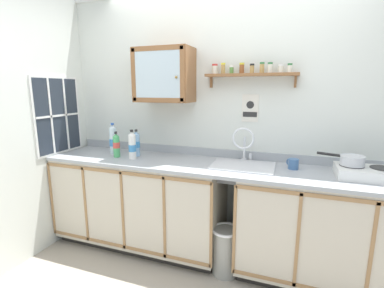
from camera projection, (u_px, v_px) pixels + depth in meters
name	position (u px, v px, depth m)	size (l,w,h in m)	color
floor	(205.00, 280.00, 2.35)	(6.35, 6.35, 0.00)	#9E9384
back_wall	(226.00, 120.00, 2.69)	(3.95, 0.07, 2.59)	silver
side_wall_left	(10.00, 125.00, 2.39)	(0.05, 3.43, 2.59)	silver
lower_cabinet_run	(140.00, 202.00, 2.83)	(1.72, 0.61, 0.91)	black
lower_cabinet_run_right	(327.00, 231.00, 2.25)	(1.44, 0.61, 0.91)	black
countertop	(216.00, 166.00, 2.47)	(3.31, 0.63, 0.03)	#9EA3A8
backsplash	(224.00, 153.00, 2.73)	(3.31, 0.02, 0.08)	#9EA3A8
sink	(243.00, 167.00, 2.43)	(0.54, 0.43, 0.45)	silver
hot_plate_stove	(367.00, 173.00, 2.08)	(0.43, 0.29, 0.09)	silver
saucepan	(352.00, 160.00, 2.12)	(0.34, 0.18, 0.08)	silver
bottle_water_clear_0	(113.00, 140.00, 2.86)	(0.08, 0.08, 0.32)	silver
bottle_opaque_white_1	(132.00, 146.00, 2.65)	(0.07, 0.07, 0.29)	white
bottle_soda_green_2	(116.00, 145.00, 2.72)	(0.07, 0.07, 0.25)	#4CB266
bottle_water_blue_3	(137.00, 144.00, 2.76)	(0.07, 0.07, 0.27)	#8CB7E0
mug	(293.00, 164.00, 2.33)	(0.10, 0.10, 0.09)	#3F6699
wall_cabinet	(164.00, 75.00, 2.63)	(0.55, 0.33, 0.51)	brown
spice_shelf	(250.00, 73.00, 2.44)	(0.82, 0.14, 0.22)	brown
warning_sign	(250.00, 108.00, 2.56)	(0.15, 0.01, 0.25)	silver
window	(58.00, 116.00, 2.84)	(0.03, 0.59, 0.79)	#262D38
trash_bin	(225.00, 250.00, 2.40)	(0.25, 0.25, 0.43)	gray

